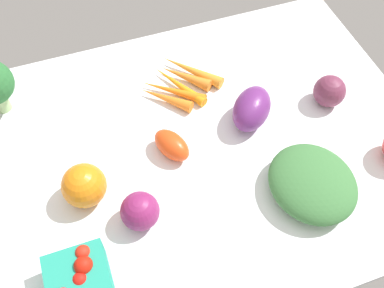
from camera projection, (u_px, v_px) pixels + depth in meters
tablecloth at (192, 152)px, 98.33cm from camera, size 104.00×76.00×2.00cm
red_onion_center at (140, 211)px, 84.85cm from camera, size 7.61×7.61×7.61cm
heirloom_tomato_orange at (84, 186)px, 87.27cm from camera, size 8.89×8.89×8.89cm
eggplant at (252, 109)px, 98.89cm from camera, size 14.02×14.22×7.92cm
red_onion_near_basket at (329, 91)px, 102.18cm from camera, size 7.38×7.38×7.38cm
berry_basket at (79, 281)px, 77.52cm from camera, size 10.71×10.71×7.87cm
roma_tomato at (172, 145)px, 94.90cm from camera, size 8.76×10.54×5.30cm
leafy_greens_clump at (312, 183)px, 88.89cm from camera, size 19.34×20.77×6.64cm
carrot_bunch at (180, 83)px, 106.76cm from camera, size 20.69×19.39×2.99cm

